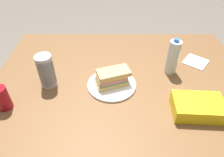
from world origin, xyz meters
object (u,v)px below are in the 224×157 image
sandwich (113,78)px  soda_can_red (3,98)px  chip_bag (198,107)px  plastic_cup_stack (47,71)px  paper_plate (112,85)px  water_bottle_tall (173,57)px  dining_table (121,88)px

sandwich → soda_can_red: (-0.52, -0.16, 0.01)m
sandwich → chip_bag: sandwich is taller
soda_can_red → plastic_cup_stack: (0.17, 0.17, 0.03)m
paper_plate → soda_can_red: 0.54m
chip_bag → sandwich: bearing=-22.3°
soda_can_red → water_bottle_tall: 0.90m
soda_can_red → water_bottle_tall: (0.86, 0.28, 0.04)m
paper_plate → plastic_cup_stack: bearing=178.2°
dining_table → water_bottle_tall: water_bottle_tall is taller
paper_plate → water_bottle_tall: bearing=19.8°
paper_plate → plastic_cup_stack: size_ratio=1.42×
dining_table → soda_can_red: bearing=-157.6°
soda_can_red → plastic_cup_stack: size_ratio=0.66×
soda_can_red → plastic_cup_stack: plastic_cup_stack is taller
paper_plate → plastic_cup_stack: plastic_cup_stack is taller
dining_table → chip_bag: (0.35, -0.27, 0.12)m
paper_plate → sandwich: 0.05m
chip_bag → water_bottle_tall: water_bottle_tall is taller
soda_can_red → chip_bag: bearing=-2.0°
sandwich → water_bottle_tall: (0.34, 0.12, 0.05)m
chip_bag → water_bottle_tall: (-0.06, 0.31, 0.07)m
paper_plate → plastic_cup_stack: (-0.34, 0.01, 0.09)m
chip_bag → water_bottle_tall: 0.32m
dining_table → sandwich: sandwich is taller
paper_plate → chip_bag: bearing=-25.1°
water_bottle_tall → chip_bag: bearing=-79.3°
dining_table → plastic_cup_stack: bearing=-170.1°
dining_table → plastic_cup_stack: 0.44m
chip_bag → plastic_cup_stack: (-0.74, 0.20, 0.06)m
soda_can_red → chip_bag: size_ratio=0.53×
sandwich → paper_plate: bearing=-134.8°
paper_plate → chip_bag: 0.44m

